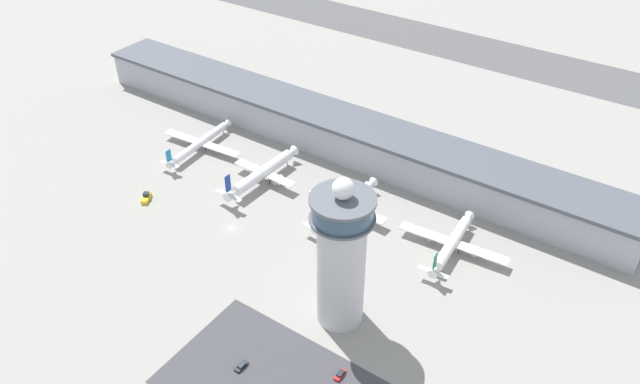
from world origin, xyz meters
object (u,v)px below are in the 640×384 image
airplane_gate_delta (452,243)px  service_truck_catering (146,198)px  control_tower (341,256)px  airplane_gate_alpha (200,143)px  airplane_gate_bravo (263,173)px  car_blue_compact (340,374)px  airplane_gate_charlie (346,205)px  service_truck_baggage (343,268)px  car_navy_sedan (241,366)px  service_truck_fuel (344,220)px

airplane_gate_delta → service_truck_catering: size_ratio=5.83×
airplane_gate_delta → control_tower: bearing=-108.4°
airplane_gate_delta → service_truck_catering: airplane_gate_delta is taller
airplane_gate_alpha → airplane_gate_bravo: 39.31m
service_truck_catering → car_blue_compact: size_ratio=1.52×
car_blue_compact → airplane_gate_bravo: bearing=141.3°
airplane_gate_charlie → service_truck_baggage: bearing=-58.9°
control_tower → car_navy_sedan: size_ratio=11.85×
control_tower → airplane_gate_charlie: 57.20m
airplane_gate_charlie → service_truck_baggage: 31.76m
control_tower → car_navy_sedan: 43.95m
control_tower → airplane_gate_bravo: size_ratio=1.24×
control_tower → service_truck_catering: control_tower is taller
service_truck_catering → service_truck_baggage: (87.41, 10.66, -0.27)m
airplane_gate_bravo → airplane_gate_delta: size_ratio=1.06×
car_blue_compact → airplane_gate_delta: bearing=87.1°
airplane_gate_charlie → airplane_gate_alpha: bearing=178.2°
airplane_gate_alpha → service_truck_catering: bearing=-78.7°
service_truck_fuel → airplane_gate_alpha: bearing=175.0°
airplane_gate_charlie → service_truck_fuel: size_ratio=5.50×
airplane_gate_bravo → service_truck_baggage: airplane_gate_bravo is taller
airplane_gate_delta → service_truck_fuel: 42.05m
service_truck_catering → control_tower: bearing=-4.7°
car_navy_sedan → service_truck_baggage: bearing=87.6°
car_navy_sedan → car_blue_compact: 29.28m
service_truck_fuel → control_tower: bearing=-58.7°
service_truck_fuel → service_truck_baggage: service_truck_fuel is taller
airplane_gate_alpha → control_tower: bearing=-24.4°
airplane_gate_alpha → service_truck_baggage: size_ratio=6.20×
airplane_gate_bravo → airplane_gate_delta: airplane_gate_bravo is taller
control_tower → service_truck_baggage: (-10.70, 18.70, -24.97)m
airplane_gate_charlie → service_truck_baggage: size_ratio=5.73×
service_truck_fuel → car_blue_compact: (37.77, -60.62, -0.28)m
airplane_gate_charlie → service_truck_baggage: airplane_gate_charlie is taller
airplane_gate_charlie → car_navy_sedan: (14.11, -79.27, -3.99)m
control_tower → car_blue_compact: 34.41m
control_tower → airplane_gate_bravo: control_tower is taller
airplane_gate_charlie → airplane_gate_delta: (43.24, 3.23, -0.49)m
airplane_gate_bravo → service_truck_baggage: bearing=-24.5°
service_truck_catering → car_blue_compact: service_truck_catering is taller
airplane_gate_bravo → service_truck_fuel: bearing=-4.4°
service_truck_catering → service_truck_fuel: service_truck_catering is taller
service_truck_fuel → car_navy_sedan: 75.61m
airplane_gate_charlie → service_truck_catering: (-71.12, -37.68, -3.40)m
control_tower → service_truck_fuel: 54.16m
airplane_gate_bravo → service_truck_catering: bearing=-130.6°
control_tower → car_blue_compact: (12.83, -19.54, -25.25)m
service_truck_catering → service_truck_baggage: 88.06m
airplane_gate_charlie → airplane_gate_delta: 43.36m
airplane_gate_delta → car_blue_compact: size_ratio=8.84×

